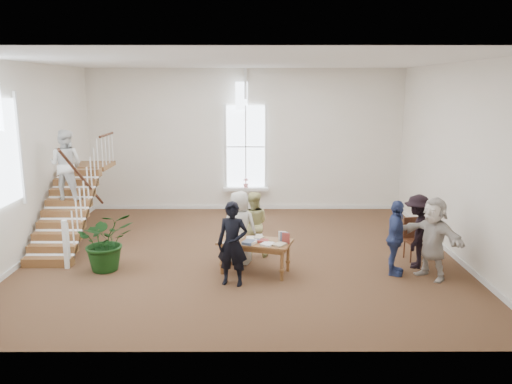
{
  "coord_description": "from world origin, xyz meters",
  "views": [
    {
      "loc": [
        0.31,
        -11.42,
        3.98
      ],
      "look_at": [
        0.32,
        0.4,
        1.44
      ],
      "focal_mm": 35.0,
      "sensor_mm": 36.0,
      "label": 1
    }
  ],
  "objects_px": {
    "library_table": "(255,244)",
    "woman_cluster_b": "(417,231)",
    "elderly_woman": "(240,228)",
    "floor_plant": "(106,241)",
    "woman_cluster_a": "(395,238)",
    "police_officer": "(233,244)",
    "side_chair": "(414,236)",
    "person_yellow": "(253,224)",
    "woman_cluster_c": "(433,238)"
  },
  "relations": [
    {
      "from": "person_yellow",
      "to": "elderly_woman",
      "type": "bearing_deg",
      "value": 60.12
    },
    {
      "from": "police_officer",
      "to": "woman_cluster_b",
      "type": "xyz_separation_m",
      "value": [
        4.03,
        1.01,
        -0.04
      ]
    },
    {
      "from": "elderly_woman",
      "to": "woman_cluster_a",
      "type": "distance_m",
      "value": 3.4
    },
    {
      "from": "elderly_woman",
      "to": "side_chair",
      "type": "distance_m",
      "value": 4.06
    },
    {
      "from": "elderly_woman",
      "to": "floor_plant",
      "type": "relative_size",
      "value": 1.28
    },
    {
      "from": "library_table",
      "to": "woman_cluster_b",
      "type": "relative_size",
      "value": 1.02
    },
    {
      "from": "police_officer",
      "to": "floor_plant",
      "type": "bearing_deg",
      "value": 176.09
    },
    {
      "from": "library_table",
      "to": "person_yellow",
      "type": "distance_m",
      "value": 1.11
    },
    {
      "from": "woman_cluster_b",
      "to": "floor_plant",
      "type": "bearing_deg",
      "value": -66.32
    },
    {
      "from": "person_yellow",
      "to": "woman_cluster_a",
      "type": "distance_m",
      "value": 3.26
    },
    {
      "from": "library_table",
      "to": "police_officer",
      "type": "distance_m",
      "value": 0.81
    },
    {
      "from": "woman_cluster_a",
      "to": "floor_plant",
      "type": "bearing_deg",
      "value": 108.18
    },
    {
      "from": "woman_cluster_b",
      "to": "person_yellow",
      "type": "bearing_deg",
      "value": -79.35
    },
    {
      "from": "police_officer",
      "to": "person_yellow",
      "type": "xyz_separation_m",
      "value": [
        0.4,
        1.75,
        -0.08
      ]
    },
    {
      "from": "floor_plant",
      "to": "woman_cluster_a",
      "type": "bearing_deg",
      "value": -2.57
    },
    {
      "from": "woman_cluster_b",
      "to": "woman_cluster_c",
      "type": "relative_size",
      "value": 0.95
    },
    {
      "from": "woman_cluster_c",
      "to": "side_chair",
      "type": "distance_m",
      "value": 1.22
    },
    {
      "from": "police_officer",
      "to": "elderly_woman",
      "type": "xyz_separation_m",
      "value": [
        0.1,
        1.25,
        -0.02
      ]
    },
    {
      "from": "woman_cluster_a",
      "to": "side_chair",
      "type": "xyz_separation_m",
      "value": [
        0.71,
        0.97,
        -0.27
      ]
    },
    {
      "from": "police_officer",
      "to": "side_chair",
      "type": "height_order",
      "value": "police_officer"
    },
    {
      "from": "woman_cluster_a",
      "to": "woman_cluster_b",
      "type": "height_order",
      "value": "woman_cluster_b"
    },
    {
      "from": "elderly_woman",
      "to": "library_table",
      "type": "bearing_deg",
      "value": 138.07
    },
    {
      "from": "elderly_woman",
      "to": "woman_cluster_b",
      "type": "xyz_separation_m",
      "value": [
        3.93,
        -0.24,
        -0.02
      ]
    },
    {
      "from": "woman_cluster_a",
      "to": "floor_plant",
      "type": "xyz_separation_m",
      "value": [
        -6.23,
        0.28,
        -0.15
      ]
    },
    {
      "from": "elderly_woman",
      "to": "woman_cluster_a",
      "type": "height_order",
      "value": "elderly_woman"
    },
    {
      "from": "police_officer",
      "to": "floor_plant",
      "type": "relative_size",
      "value": 1.31
    },
    {
      "from": "library_table",
      "to": "woman_cluster_c",
      "type": "bearing_deg",
      "value": 12.09
    },
    {
      "from": "library_table",
      "to": "side_chair",
      "type": "bearing_deg",
      "value": 30.01
    },
    {
      "from": "person_yellow",
      "to": "woman_cluster_a",
      "type": "height_order",
      "value": "woman_cluster_a"
    },
    {
      "from": "police_officer",
      "to": "elderly_woman",
      "type": "distance_m",
      "value": 1.25
    },
    {
      "from": "library_table",
      "to": "woman_cluster_a",
      "type": "distance_m",
      "value": 2.99
    },
    {
      "from": "woman_cluster_a",
      "to": "woman_cluster_b",
      "type": "distance_m",
      "value": 0.75
    },
    {
      "from": "woman_cluster_b",
      "to": "elderly_woman",
      "type": "bearing_deg",
      "value": -71.32
    },
    {
      "from": "elderly_woman",
      "to": "side_chair",
      "type": "height_order",
      "value": "elderly_woman"
    },
    {
      "from": "elderly_woman",
      "to": "floor_plant",
      "type": "distance_m",
      "value": 2.93
    },
    {
      "from": "library_table",
      "to": "elderly_woman",
      "type": "relative_size",
      "value": 1.0
    },
    {
      "from": "elderly_woman",
      "to": "side_chair",
      "type": "bearing_deg",
      "value": -157.51
    },
    {
      "from": "elderly_woman",
      "to": "woman_cluster_b",
      "type": "relative_size",
      "value": 1.02
    },
    {
      "from": "elderly_woman",
      "to": "woman_cluster_a",
      "type": "xyz_separation_m",
      "value": [
        3.33,
        -0.69,
        -0.03
      ]
    },
    {
      "from": "woman_cluster_a",
      "to": "woman_cluster_b",
      "type": "bearing_deg",
      "value": -32.38
    },
    {
      "from": "library_table",
      "to": "woman_cluster_c",
      "type": "xyz_separation_m",
      "value": [
        3.71,
        -0.29,
        0.23
      ]
    },
    {
      "from": "library_table",
      "to": "police_officer",
      "type": "height_order",
      "value": "police_officer"
    },
    {
      "from": "person_yellow",
      "to": "side_chair",
      "type": "xyz_separation_m",
      "value": [
        3.74,
        -0.22,
        -0.23
      ]
    },
    {
      "from": "side_chair",
      "to": "floor_plant",
      "type": "bearing_deg",
      "value": 176.29
    },
    {
      "from": "woman_cluster_a",
      "to": "side_chair",
      "type": "height_order",
      "value": "woman_cluster_a"
    },
    {
      "from": "floor_plant",
      "to": "side_chair",
      "type": "distance_m",
      "value": 6.97
    },
    {
      "from": "police_officer",
      "to": "floor_plant",
      "type": "height_order",
      "value": "police_officer"
    },
    {
      "from": "person_yellow",
      "to": "woman_cluster_b",
      "type": "bearing_deg",
      "value": 169.48
    },
    {
      "from": "library_table",
      "to": "woman_cluster_c",
      "type": "relative_size",
      "value": 0.97
    },
    {
      "from": "person_yellow",
      "to": "woman_cluster_a",
      "type": "xyz_separation_m",
      "value": [
        3.03,
        -1.19,
        0.03
      ]
    }
  ]
}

